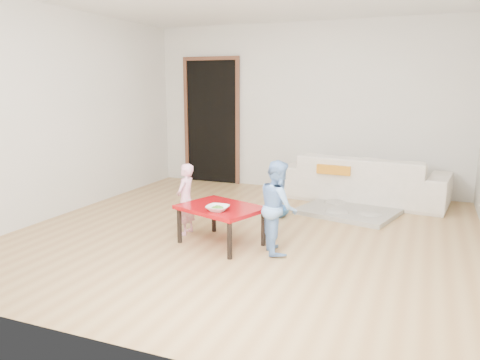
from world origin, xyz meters
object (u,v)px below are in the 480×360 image
Objects in this scene: sofa at (364,178)px; basin at (275,212)px; child_blue at (278,207)px; red_table at (221,225)px; bowl at (218,208)px; child_pink at (186,199)px.

sofa is 1.60m from basin.
child_blue is (-0.51, -2.49, 0.13)m from sofa.
child_blue is at bearing 85.38° from sofa.
bowl is at bearing -75.19° from red_table.
child_blue reaches higher than sofa.
bowl is at bearing 55.89° from child_pink.
red_table is 3.65× the size of bowl.
bowl is 0.24× the size of child_blue.
child_blue is at bearing 80.59° from child_pink.
red_table reaches higher than basin.
child_blue reaches higher than bowl.
bowl is 1.48m from basin.
basin is at bearing -9.70° from child_blue.
red_table is 1.03× the size of child_pink.
child_blue is at bearing 19.32° from bowl.
child_blue is at bearing 1.25° from red_table.
red_table is 0.57m from child_pink.
child_blue is 1.36m from basin.
red_table is at bearing 104.81° from bowl.
child_pink is 2.18× the size of basin.
child_blue reaches higher than child_pink.
bowl is (0.05, -0.19, 0.23)m from red_table.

